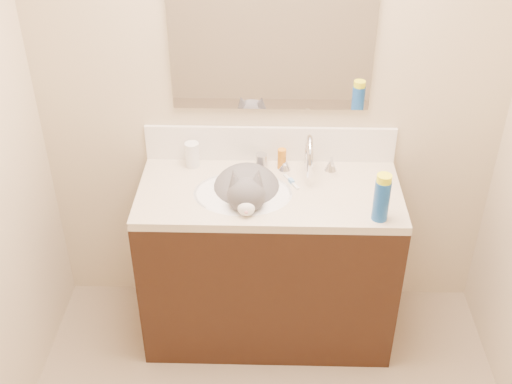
# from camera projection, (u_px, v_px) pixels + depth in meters

# --- Properties ---
(room_shell) EXTENTS (2.24, 2.54, 2.52)m
(room_shell) POSITION_uv_depth(u_px,v_px,m) (269.00, 197.00, 1.75)
(room_shell) COLOR beige
(room_shell) RESTS_ON ground
(vanity_cabinet) EXTENTS (1.20, 0.55, 0.82)m
(vanity_cabinet) POSITION_uv_depth(u_px,v_px,m) (268.00, 265.00, 3.16)
(vanity_cabinet) COLOR black
(vanity_cabinet) RESTS_ON ground
(counter_slab) EXTENTS (1.20, 0.55, 0.04)m
(counter_slab) POSITION_uv_depth(u_px,v_px,m) (269.00, 193.00, 2.92)
(counter_slab) COLOR beige
(counter_slab) RESTS_ON vanity_cabinet
(basin) EXTENTS (0.45, 0.36, 0.14)m
(basin) POSITION_uv_depth(u_px,v_px,m) (243.00, 206.00, 2.93)
(basin) COLOR white
(basin) RESTS_ON vanity_cabinet
(faucet) EXTENTS (0.28, 0.20, 0.21)m
(faucet) POSITION_uv_depth(u_px,v_px,m) (309.00, 159.00, 2.98)
(faucet) COLOR silver
(faucet) RESTS_ON counter_slab
(cat) EXTENTS (0.37, 0.45, 0.34)m
(cat) POSITION_uv_depth(u_px,v_px,m) (247.00, 193.00, 2.93)
(cat) COLOR #504E50
(cat) RESTS_ON basin
(backsplash) EXTENTS (1.20, 0.02, 0.18)m
(backsplash) POSITION_uv_depth(u_px,v_px,m) (270.00, 144.00, 3.08)
(backsplash) COLOR white
(backsplash) RESTS_ON counter_slab
(mirror) EXTENTS (0.90, 0.02, 0.80)m
(mirror) POSITION_uv_depth(u_px,v_px,m) (272.00, 24.00, 2.75)
(mirror) COLOR white
(mirror) RESTS_ON room_shell
(pill_bottle) EXTENTS (0.08, 0.08, 0.12)m
(pill_bottle) POSITION_uv_depth(u_px,v_px,m) (192.00, 155.00, 3.05)
(pill_bottle) COLOR white
(pill_bottle) RESTS_ON counter_slab
(pill_label) EXTENTS (0.07, 0.07, 0.04)m
(pill_label) POSITION_uv_depth(u_px,v_px,m) (192.00, 158.00, 3.06)
(pill_label) COLOR orange
(pill_label) RESTS_ON pill_bottle
(silver_jar) EXTENTS (0.06, 0.06, 0.06)m
(silver_jar) POSITION_uv_depth(u_px,v_px,m) (261.00, 160.00, 3.07)
(silver_jar) COLOR #B7B7BC
(silver_jar) RESTS_ON counter_slab
(amber_bottle) EXTENTS (0.05, 0.05, 0.10)m
(amber_bottle) POSITION_uv_depth(u_px,v_px,m) (282.00, 159.00, 3.04)
(amber_bottle) COLOR orange
(amber_bottle) RESTS_ON counter_slab
(toothbrush) EXTENTS (0.07, 0.13, 0.01)m
(toothbrush) POSITION_uv_depth(u_px,v_px,m) (291.00, 182.00, 2.96)
(toothbrush) COLOR white
(toothbrush) RESTS_ON counter_slab
(toothbrush_head) EXTENTS (0.03, 0.04, 0.02)m
(toothbrush_head) POSITION_uv_depth(u_px,v_px,m) (291.00, 181.00, 2.96)
(toothbrush_head) COLOR #6DA8E9
(toothbrush_head) RESTS_ON counter_slab
(spray_can) EXTENTS (0.08, 0.08, 0.19)m
(spray_can) POSITION_uv_depth(u_px,v_px,m) (381.00, 200.00, 2.68)
(spray_can) COLOR #174DA1
(spray_can) RESTS_ON counter_slab
(spray_cap) EXTENTS (0.08, 0.08, 0.04)m
(spray_cap) POSITION_uv_depth(u_px,v_px,m) (384.00, 179.00, 2.62)
(spray_cap) COLOR #FAFF1A
(spray_cap) RESTS_ON spray_can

